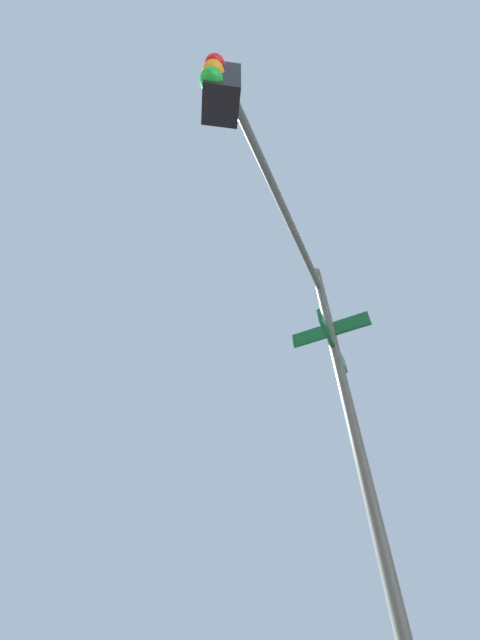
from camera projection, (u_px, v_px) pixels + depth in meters
The scene contains 1 object.
traffic_signal_near at pixel (298, 280), 3.36m from camera, with size 2.18×3.06×5.59m.
Camera 1 is at (-5.88, -3.95, 1.36)m, focal length 19.77 mm.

